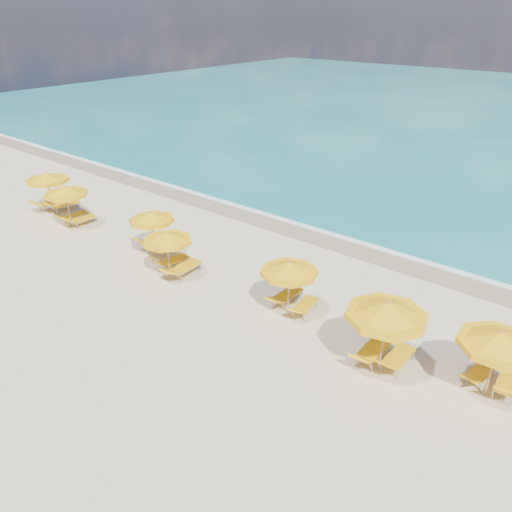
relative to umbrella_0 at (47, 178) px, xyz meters
The scene contains 25 objects.
ground_plane 14.40m from the umbrella_0, ahead, with size 120.00×120.00×0.00m, color beige.
wet_sand_band 16.00m from the umbrella_0, 26.16° to the left, with size 120.00×2.60×0.01m, color tan.
foam_line 16.37m from the umbrella_0, 28.70° to the left, with size 120.00×1.20×0.03m, color white.
whitecap_near 18.65m from the umbrella_0, 63.58° to the left, with size 14.00×0.36×0.05m, color white.
umbrella_0 is the anchor object (origin of this frame).
umbrella_1 2.72m from the umbrella_0, 11.12° to the right, with size 2.82×2.82×2.31m.
umbrella_2 8.74m from the umbrella_0, ahead, with size 2.31×2.31×2.17m.
umbrella_3 11.05m from the umbrella_0, ahead, with size 2.59×2.59×2.16m.
umbrella_4 16.77m from the umbrella_0, ahead, with size 2.32×2.32×2.24m.
umbrella_5 21.11m from the umbrella_0, ahead, with size 2.95×2.95×2.62m.
umbrella_6 24.17m from the umbrella_0, ahead, with size 3.10×3.10×2.38m.
lounger_0_left 1.85m from the umbrella_0, 158.55° to the left, with size 0.88×2.09×0.82m.
lounger_0_right 1.92m from the umbrella_0, 53.56° to the left, with size 0.98×2.09×0.82m.
lounger_1_left 2.92m from the umbrella_0, ahead, with size 0.64×1.80×0.64m.
lounger_1_right 3.56m from the umbrella_0, ahead, with size 0.62×1.79×0.67m.
lounger_2_left 8.46m from the umbrella_0, ahead, with size 0.84×2.01×0.95m.
lounger_2_right 9.33m from the umbrella_0, ahead, with size 0.71×1.91×0.80m.
lounger_3_left 10.72m from the umbrella_0, ahead, with size 0.92×1.93×0.91m.
lounger_3_right 11.65m from the umbrella_0, ahead, with size 0.80×2.10×0.78m.
lounger_4_left 16.44m from the umbrella_0, ahead, with size 0.65×1.87×0.70m.
lounger_4_right 17.40m from the umbrella_0, ahead, with size 0.80×1.77×0.70m.
lounger_5_left 20.77m from the umbrella_0, ahead, with size 0.71×2.01×0.85m.
lounger_5_right 21.57m from the umbrella_0, ahead, with size 0.66×1.92×0.85m.
lounger_6_left 23.88m from the umbrella_0, ahead, with size 0.77×1.75×0.63m.
lounger_6_right 24.68m from the umbrella_0, ahead, with size 0.71×1.72×0.84m.
Camera 1 is at (11.89, -13.12, 10.65)m, focal length 35.00 mm.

